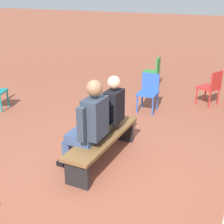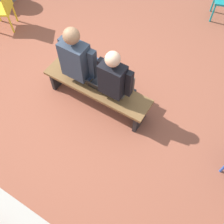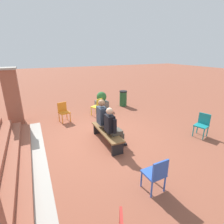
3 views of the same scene
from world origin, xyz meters
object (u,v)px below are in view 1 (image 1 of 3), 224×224
(bench, at_px, (103,141))
(plastic_chair_by_pillar, at_px, (149,90))
(plastic_chair_near_bench_left, at_px, (154,70))
(person_adult, at_px, (88,124))
(plastic_chair_far_left, at_px, (212,86))
(person_student, at_px, (108,112))
(laptop, at_px, (105,132))

(bench, distance_m, plastic_chair_by_pillar, 2.45)
(bench, height_order, plastic_chair_by_pillar, plastic_chair_by_pillar)
(plastic_chair_near_bench_left, bearing_deg, person_adult, 6.33)
(plastic_chair_far_left, height_order, plastic_chair_near_bench_left, same)
(bench, xyz_separation_m, person_student, (-0.32, -0.07, 0.36))
(laptop, height_order, plastic_chair_far_left, plastic_chair_far_left)
(person_adult, distance_m, plastic_chair_near_bench_left, 4.55)
(bench, xyz_separation_m, plastic_chair_far_left, (-3.39, 1.11, 0.13))
(plastic_chair_far_left, bearing_deg, laptop, -18.23)
(laptop, bearing_deg, plastic_chair_near_bench_left, -171.97)
(person_adult, bearing_deg, plastic_chair_near_bench_left, -173.67)
(laptop, relative_size, plastic_chair_near_bench_left, 0.38)
(person_student, relative_size, laptop, 4.21)
(person_adult, height_order, plastic_chair_near_bench_left, person_adult)
(laptop, bearing_deg, person_adult, -13.30)
(laptop, distance_m, plastic_chair_by_pillar, 2.41)
(plastic_chair_by_pillar, bearing_deg, laptop, 2.71)
(bench, relative_size, person_student, 1.34)
(plastic_chair_by_pillar, distance_m, plastic_chair_near_bench_left, 1.81)
(plastic_chair_far_left, bearing_deg, person_student, -21.05)
(person_adult, height_order, plastic_chair_by_pillar, person_adult)
(bench, xyz_separation_m, plastic_chair_by_pillar, (-2.44, -0.10, 0.13))
(person_student, distance_m, plastic_chair_near_bench_left, 3.92)
(laptop, distance_m, plastic_chair_near_bench_left, 4.20)
(plastic_chair_far_left, distance_m, plastic_chair_near_bench_left, 1.87)
(bench, bearing_deg, person_adult, -12.90)
(plastic_chair_far_left, relative_size, plastic_chair_near_bench_left, 1.00)
(bench, distance_m, plastic_chair_near_bench_left, 4.24)
(person_student, distance_m, plastic_chair_far_left, 3.30)
(person_student, height_order, plastic_chair_near_bench_left, person_student)
(plastic_chair_far_left, bearing_deg, bench, -18.21)
(person_student, xyz_separation_m, plastic_chair_far_left, (-3.07, 1.18, -0.24))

